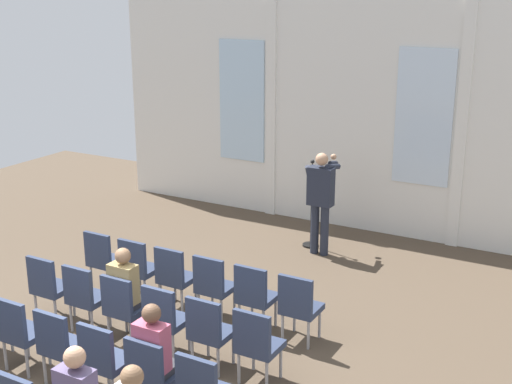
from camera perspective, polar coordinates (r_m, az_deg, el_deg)
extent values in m
cube|color=silver|center=(12.81, 5.97, 6.49)|extent=(8.99, 0.10, 4.22)
cube|color=silver|center=(13.54, -1.17, 7.53)|extent=(0.99, 0.04, 2.35)
cube|color=silver|center=(13.25, 1.26, 6.91)|extent=(0.20, 0.08, 4.22)
cube|color=silver|center=(12.15, 13.71, 5.99)|extent=(0.99, 0.04, 2.35)
cube|color=silver|center=(12.02, 16.64, 5.20)|extent=(0.20, 0.08, 4.22)
cylinder|color=#232838|center=(11.67, 4.88, -3.04)|extent=(0.14, 0.14, 0.86)
cylinder|color=#232838|center=(11.61, 5.69, -3.18)|extent=(0.14, 0.14, 0.86)
cube|color=#232838|center=(11.41, 5.38, 0.46)|extent=(0.42, 0.22, 0.65)
cube|color=#B28C19|center=(11.49, 5.63, 0.98)|extent=(0.06, 0.01, 0.39)
sphere|color=tan|center=(11.30, 5.47, 2.71)|extent=(0.21, 0.21, 0.21)
cylinder|color=#232838|center=(11.54, 4.47, 1.22)|extent=(0.09, 0.28, 0.45)
cylinder|color=#232838|center=(11.38, 6.37, 2.10)|extent=(0.15, 0.36, 0.15)
cylinder|color=#232838|center=(11.51, 6.39, 2.38)|extent=(0.11, 0.34, 0.15)
sphere|color=tan|center=(11.78, 6.43, 2.92)|extent=(0.10, 0.10, 0.10)
cylinder|color=black|center=(12.11, 4.53, -4.39)|extent=(0.28, 0.28, 0.03)
cylinder|color=black|center=(11.87, 4.61, -1.05)|extent=(0.02, 0.02, 1.45)
sphere|color=#262626|center=(11.66, 4.70, 2.53)|extent=(0.07, 0.07, 0.07)
cylinder|color=#99999E|center=(10.60, -10.77, -6.73)|extent=(0.04, 0.04, 0.40)
cylinder|color=#99999E|center=(10.82, -12.25, -6.33)|extent=(0.04, 0.04, 0.40)
cylinder|color=#99999E|center=(10.37, -11.97, -7.36)|extent=(0.04, 0.04, 0.40)
cylinder|color=#99999E|center=(10.59, -13.46, -6.93)|extent=(0.04, 0.04, 0.40)
cube|color=#2D3851|center=(10.50, -12.19, -5.63)|extent=(0.46, 0.44, 0.08)
cube|color=#2D3851|center=(10.27, -12.98, -4.58)|extent=(0.46, 0.06, 0.46)
cylinder|color=#99999E|center=(10.23, -7.99, -7.48)|extent=(0.04, 0.04, 0.40)
cylinder|color=#99999E|center=(10.44, -9.58, -7.06)|extent=(0.04, 0.04, 0.40)
cylinder|color=#99999E|center=(9.99, -9.17, -8.16)|extent=(0.04, 0.04, 0.40)
cylinder|color=#99999E|center=(10.20, -10.78, -7.70)|extent=(0.04, 0.04, 0.40)
cube|color=#2D3851|center=(10.12, -9.45, -6.36)|extent=(0.46, 0.44, 0.08)
cube|color=#2D3851|center=(9.88, -10.21, -5.28)|extent=(0.46, 0.06, 0.46)
cylinder|color=#99999E|center=(9.89, -5.00, -8.27)|extent=(0.04, 0.04, 0.40)
cylinder|color=#99999E|center=(10.08, -6.72, -7.82)|extent=(0.04, 0.04, 0.40)
cylinder|color=#99999E|center=(9.64, -6.15, -9.00)|extent=(0.04, 0.04, 0.40)
cylinder|color=#99999E|center=(9.83, -7.88, -8.52)|extent=(0.04, 0.04, 0.40)
cube|color=#2D3851|center=(9.76, -6.48, -7.12)|extent=(0.46, 0.44, 0.08)
cube|color=#2D3851|center=(9.51, -7.20, -6.03)|extent=(0.46, 0.06, 0.46)
cylinder|color=#99999E|center=(9.57, -1.80, -9.08)|extent=(0.04, 0.04, 0.40)
cylinder|color=#99999E|center=(9.75, -3.63, -8.62)|extent=(0.04, 0.04, 0.40)
cylinder|color=#99999E|center=(9.31, -2.89, -9.87)|extent=(0.04, 0.04, 0.40)
cylinder|color=#99999E|center=(9.49, -4.76, -9.38)|extent=(0.04, 0.04, 0.40)
cube|color=#2D3851|center=(9.43, -3.29, -7.92)|extent=(0.46, 0.44, 0.08)
cube|color=#2D3851|center=(9.17, -3.96, -6.81)|extent=(0.46, 0.06, 0.46)
cylinder|color=#99999E|center=(9.29, 1.63, -9.92)|extent=(0.04, 0.04, 0.40)
cylinder|color=#99999E|center=(9.45, -0.33, -9.45)|extent=(0.04, 0.04, 0.40)
cylinder|color=#99999E|center=(9.03, 0.61, -10.77)|extent=(0.04, 0.04, 0.40)
cylinder|color=#99999E|center=(9.19, -1.39, -10.26)|extent=(0.04, 0.04, 0.40)
cube|color=#2D3851|center=(9.13, 0.13, -8.75)|extent=(0.46, 0.44, 0.08)
cube|color=#2D3851|center=(8.87, -0.47, -7.63)|extent=(0.46, 0.06, 0.46)
cylinder|color=#99999E|center=(9.05, 5.28, -10.77)|extent=(0.04, 0.04, 0.40)
cylinder|color=#99999E|center=(9.18, 3.19, -10.29)|extent=(0.04, 0.04, 0.40)
cylinder|color=#99999E|center=(8.78, 4.35, -11.68)|extent=(0.04, 0.04, 0.40)
cylinder|color=#99999E|center=(8.91, 2.21, -11.16)|extent=(0.04, 0.04, 0.40)
cube|color=#2D3851|center=(8.87, 3.79, -9.59)|extent=(0.46, 0.44, 0.08)
cube|color=#2D3851|center=(8.60, 3.27, -8.48)|extent=(0.46, 0.06, 0.46)
cylinder|color=#99999E|center=(9.87, -14.84, -8.84)|extent=(0.04, 0.04, 0.40)
cylinder|color=#99999E|center=(10.11, -16.34, -8.34)|extent=(0.04, 0.04, 0.40)
cylinder|color=#99999E|center=(9.66, -16.24, -9.55)|extent=(0.04, 0.04, 0.40)
cylinder|color=#99999E|center=(9.90, -17.74, -9.02)|extent=(0.04, 0.04, 0.40)
cube|color=#2D3851|center=(9.79, -16.41, -7.66)|extent=(0.46, 0.44, 0.08)
cube|color=#2D3851|center=(9.56, -17.34, -6.57)|extent=(0.46, 0.06, 0.46)
cylinder|color=#99999E|center=(9.48, -12.01, -9.76)|extent=(0.04, 0.04, 0.40)
cylinder|color=#99999E|center=(9.70, -13.64, -9.23)|extent=(0.04, 0.04, 0.40)
cylinder|color=#99999E|center=(9.25, -13.40, -10.54)|extent=(0.04, 0.04, 0.40)
cylinder|color=#99999E|center=(9.48, -15.04, -9.97)|extent=(0.04, 0.04, 0.40)
cube|color=#2D3851|center=(9.37, -13.62, -8.56)|extent=(0.46, 0.44, 0.08)
cube|color=#2D3851|center=(9.14, -14.54, -7.44)|extent=(0.46, 0.06, 0.46)
cylinder|color=#99999E|center=(9.10, -8.91, -10.74)|extent=(0.04, 0.04, 0.40)
cylinder|color=#99999E|center=(9.31, -10.69, -10.18)|extent=(0.04, 0.04, 0.40)
cylinder|color=#99999E|center=(8.87, -10.28, -11.58)|extent=(0.04, 0.04, 0.40)
cylinder|color=#99999E|center=(9.08, -12.08, -10.99)|extent=(0.04, 0.04, 0.40)
cube|color=#2D3851|center=(8.98, -10.57, -9.51)|extent=(0.46, 0.44, 0.08)
cube|color=#2D3851|center=(8.74, -11.47, -8.38)|extent=(0.46, 0.06, 0.46)
cylinder|color=#2D2D33|center=(9.25, -10.22, -10.19)|extent=(0.10, 0.10, 0.44)
cylinder|color=#2D2D33|center=(9.15, -9.33, -10.46)|extent=(0.10, 0.10, 0.44)
cube|color=#2D2D33|center=(9.00, -10.35, -9.02)|extent=(0.34, 0.36, 0.12)
cube|color=#997F4C|center=(8.79, -10.91, -7.44)|extent=(0.36, 0.20, 0.51)
sphere|color=#8C6647|center=(8.66, -10.96, -5.20)|extent=(0.20, 0.20, 0.20)
cylinder|color=#99999E|center=(8.76, -5.54, -11.76)|extent=(0.04, 0.04, 0.40)
cylinder|color=#99999E|center=(8.95, -7.48, -11.18)|extent=(0.04, 0.04, 0.40)
cylinder|color=#99999E|center=(8.52, -6.87, -12.68)|extent=(0.04, 0.04, 0.40)
cylinder|color=#99999E|center=(8.71, -8.83, -12.06)|extent=(0.04, 0.04, 0.40)
cube|color=#2D3851|center=(8.62, -7.24, -10.51)|extent=(0.46, 0.44, 0.08)
cube|color=#2D3851|center=(8.37, -8.09, -9.37)|extent=(0.46, 0.06, 0.46)
cylinder|color=#99999E|center=(8.45, -1.89, -12.82)|extent=(0.04, 0.04, 0.40)
cylinder|color=#99999E|center=(8.62, -3.99, -12.22)|extent=(0.04, 0.04, 0.40)
cylinder|color=#99999E|center=(8.20, -3.15, -13.83)|extent=(0.04, 0.04, 0.40)
cylinder|color=#99999E|center=(8.38, -5.29, -13.18)|extent=(0.04, 0.04, 0.40)
cube|color=#2D3851|center=(8.30, -3.61, -11.56)|extent=(0.46, 0.44, 0.08)
cube|color=#2D3851|center=(8.03, -4.39, -10.42)|extent=(0.46, 0.06, 0.46)
cylinder|color=#99999E|center=(8.19, 2.06, -13.89)|extent=(0.04, 0.04, 0.40)
cylinder|color=#99999E|center=(8.33, -0.20, -13.28)|extent=(0.04, 0.04, 0.40)
cylinder|color=#99999E|center=(7.93, 0.89, -14.99)|extent=(0.04, 0.04, 0.40)
cylinder|color=#99999E|center=(8.08, -1.43, -14.33)|extent=(0.04, 0.04, 0.40)
cube|color=#2D3851|center=(8.01, 0.33, -12.64)|extent=(0.46, 0.44, 0.08)
cube|color=#2D3851|center=(7.73, -0.36, -11.50)|extent=(0.46, 0.06, 0.46)
cylinder|color=#99999E|center=(9.22, -19.59, -11.20)|extent=(0.04, 0.04, 0.40)
cylinder|color=#99999E|center=(8.79, -16.75, -12.35)|extent=(0.04, 0.04, 0.40)
cylinder|color=#99999E|center=(9.03, -18.39, -11.69)|extent=(0.04, 0.04, 0.40)
cylinder|color=#99999E|center=(8.59, -18.40, -13.23)|extent=(0.04, 0.04, 0.40)
cylinder|color=#99999E|center=(8.84, -20.03, -12.52)|extent=(0.04, 0.04, 0.40)
cube|color=#2D3851|center=(8.70, -18.54, -11.06)|extent=(0.46, 0.44, 0.08)
cube|color=#2D3851|center=(8.47, -19.66, -9.91)|extent=(0.46, 0.06, 0.46)
cylinder|color=#99999E|center=(8.39, -13.61, -13.59)|extent=(0.04, 0.04, 0.40)
cylinder|color=#99999E|center=(8.61, -15.42, -12.88)|extent=(0.04, 0.04, 0.40)
cylinder|color=#99999E|center=(8.18, -15.26, -14.55)|extent=(0.04, 0.04, 0.40)
cylinder|color=#99999E|center=(8.41, -17.07, -13.79)|extent=(0.04, 0.04, 0.40)
cube|color=#2D3851|center=(8.28, -15.47, -12.26)|extent=(0.46, 0.44, 0.08)
cube|color=#2D3851|center=(8.04, -16.58, -11.10)|extent=(0.46, 0.06, 0.46)
cylinder|color=#99999E|center=(8.02, -10.12, -14.89)|extent=(0.04, 0.04, 0.40)
cylinder|color=#99999E|center=(8.22, -12.13, -14.15)|extent=(0.04, 0.04, 0.40)
cylinder|color=#99999E|center=(8.01, -13.78, -15.16)|extent=(0.04, 0.04, 0.40)
cube|color=#2D3851|center=(7.89, -12.05, -13.55)|extent=(0.46, 0.44, 0.08)
cube|color=#2D3851|center=(7.63, -13.13, -12.38)|extent=(0.46, 0.06, 0.46)
cube|color=#2D3851|center=(7.53, -8.25, -14.91)|extent=(0.46, 0.44, 0.08)
cube|color=#2D3851|center=(7.26, -9.27, -13.75)|extent=(0.46, 0.06, 0.46)
cube|color=#2D2D33|center=(7.54, -7.99, -14.32)|extent=(0.34, 0.36, 0.12)
cube|color=#B24C66|center=(7.30, -8.62, -12.55)|extent=(0.36, 0.20, 0.52)
sphere|color=brown|center=(7.15, -8.65, -9.90)|extent=(0.20, 0.20, 0.20)
cube|color=#2D3851|center=(6.93, -4.97, -15.18)|extent=(0.46, 0.06, 0.46)
sphere|color=tan|center=(6.40, -14.78, -13.07)|extent=(0.20, 0.20, 0.20)
sphere|color=#8C6647|center=(6.03, -10.22, -14.80)|extent=(0.20, 0.20, 0.20)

